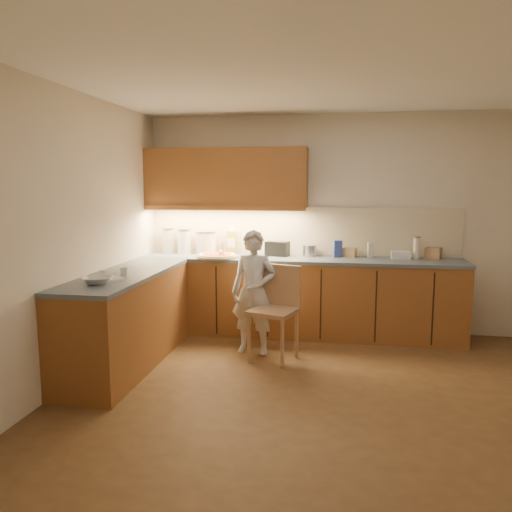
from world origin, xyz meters
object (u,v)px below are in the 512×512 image
Objects in this scene: pizza_on_board at (217,256)px; oil_jug at (232,242)px; toaster at (277,249)px; child at (254,292)px; wooden_chair at (276,305)px.

pizza_on_board is 1.46× the size of oil_jug.
toaster is (0.58, -0.08, -0.07)m from oil_jug.
child is 3.87× the size of oil_jug.
oil_jug is at bearing 140.66° from wooden_chair.
wooden_chair is 1.08m from toaster.
pizza_on_board is 1.63× the size of toaster.
wooden_chair is 2.83× the size of oil_jug.
child is at bearing -64.72° from oil_jug.
pizza_on_board reaches higher than toaster.
child is at bearing 171.60° from wooden_chair.
pizza_on_board is 0.52× the size of wooden_chair.
pizza_on_board is at bearing -146.93° from toaster.
child reaches higher than oil_jug.
oil_jug is (0.10, 0.33, 0.13)m from pizza_on_board.
oil_jug is 1.12× the size of toaster.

